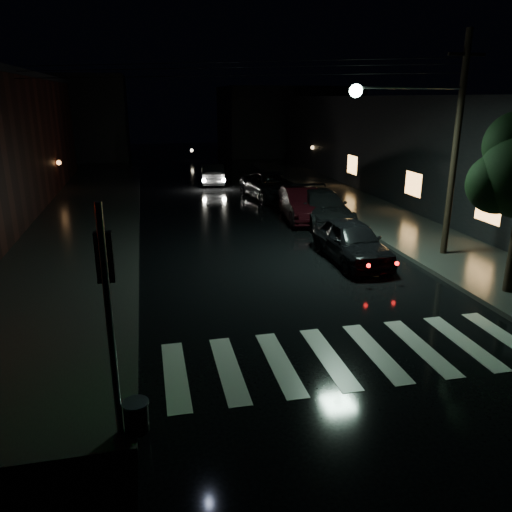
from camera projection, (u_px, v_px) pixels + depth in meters
ground at (232, 381)px, 10.85m from camera, size 120.00×120.00×0.00m
sidewalk_left at (72, 230)px, 22.82m from camera, size 6.00×44.00×0.15m
sidewalk_right at (375, 215)px, 25.92m from camera, size 4.00×44.00×0.15m
building_right at (457, 147)px, 30.20m from camera, size 10.00×40.00×6.00m
building_far_left at (54, 117)px, 49.44m from camera, size 14.00×10.00×8.00m
building_far_right at (287, 120)px, 54.55m from camera, size 14.00×10.00×7.00m
crosswalk at (352, 355)px, 11.94m from camera, size 9.00×3.00×0.01m
signal_pole_corner at (123, 362)px, 8.59m from camera, size 0.68×0.61×4.20m
utility_pole at (440, 135)px, 17.79m from camera, size 4.92×0.44×8.00m
parked_car_a at (352, 241)px, 18.59m from camera, size 1.87×4.57×1.55m
parked_car_b at (302, 204)px, 24.89m from camera, size 2.10×4.92×1.58m
parked_car_c at (322, 207)px, 24.37m from camera, size 2.43×5.47×1.56m
parked_car_d at (272, 186)px, 29.99m from camera, size 3.26×5.92×1.57m
oncoming_car at (212, 174)px, 35.38m from camera, size 1.94×4.50×1.44m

